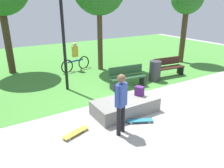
% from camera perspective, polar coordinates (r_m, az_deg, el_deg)
% --- Properties ---
extents(ground_plane, '(28.00, 28.00, 0.00)m').
position_cam_1_polar(ground_plane, '(7.61, 8.96, -6.36)').
color(ground_plane, '#9E9993').
extents(grass_lawn, '(26.60, 12.78, 0.01)m').
position_cam_1_polar(grass_lawn, '(13.91, -11.64, 5.98)').
color(grass_lawn, '#478C38').
rests_on(grass_lawn, ground_plane).
extents(concrete_ledge, '(2.14, 1.07, 0.46)m').
position_cam_1_polar(concrete_ledge, '(7.17, 3.52, -5.83)').
color(concrete_ledge, gray).
rests_on(concrete_ledge, ground_plane).
extents(backpack_on_ledge, '(0.30, 0.34, 0.32)m').
position_cam_1_polar(backpack_on_ledge, '(7.37, 7.25, -1.86)').
color(backpack_on_ledge, '#4C1E66').
rests_on(backpack_on_ledge, concrete_ledge).
extents(skater_performing_trick, '(0.40, 0.32, 1.73)m').
position_cam_1_polar(skater_performing_trick, '(5.73, 2.42, -4.24)').
color(skater_performing_trick, black).
rests_on(skater_performing_trick, ground_plane).
extents(skateboard_by_ledge, '(0.81, 0.52, 0.08)m').
position_cam_1_polar(skateboard_by_ledge, '(6.73, 7.35, -9.51)').
color(skateboard_by_ledge, teal).
rests_on(skateboard_by_ledge, ground_plane).
extents(skateboard_spare, '(0.82, 0.43, 0.08)m').
position_cam_1_polar(skateboard_spare, '(6.19, -9.60, -12.54)').
color(skateboard_spare, gold).
rests_on(skateboard_spare, ground_plane).
extents(park_bench_near_lamppost, '(1.64, 0.64, 0.91)m').
position_cam_1_polar(park_bench_near_lamppost, '(11.02, 14.64, 4.47)').
color(park_bench_near_lamppost, '#331E14').
rests_on(park_bench_near_lamppost, ground_plane).
extents(park_bench_far_right, '(1.64, 0.64, 0.91)m').
position_cam_1_polar(park_bench_far_right, '(9.25, 4.03, 2.03)').
color(park_bench_far_right, '#1E4223').
rests_on(park_bench_far_right, ground_plane).
extents(lamp_post, '(0.28, 0.28, 4.90)m').
position_cam_1_polar(lamp_post, '(8.69, -13.09, 16.85)').
color(lamp_post, black).
rests_on(lamp_post, ground_plane).
extents(trash_bin, '(0.53, 0.53, 0.94)m').
position_cam_1_polar(trash_bin, '(10.19, 11.28, 3.39)').
color(trash_bin, '#333338').
rests_on(trash_bin, ground_plane).
extents(cyclist_on_bicycle, '(1.78, 0.50, 1.52)m').
position_cam_1_polar(cyclist_on_bicycle, '(11.70, -9.65, 6.55)').
color(cyclist_on_bicycle, black).
rests_on(cyclist_on_bicycle, ground_plane).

